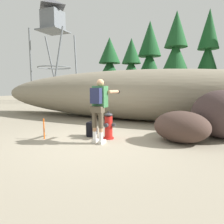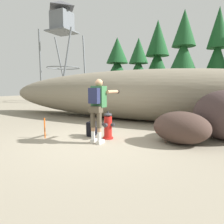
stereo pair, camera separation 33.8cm
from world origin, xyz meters
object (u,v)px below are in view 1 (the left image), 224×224
Objects in this scene: boulder_mid at (181,127)px; survey_stake at (44,129)px; utility_worker at (100,103)px; boulder_large at (223,114)px; fire_hydrant at (108,126)px; spare_backpack at (92,129)px; watchtower at (53,24)px.

survey_stake is at bearing -161.57° from boulder_mid.
boulder_large is (3.07, 1.95, -0.38)m from utility_worker.
fire_hydrant is at bearing -154.15° from boulder_large.
watchtower is (-10.43, 11.20, 7.37)m from spare_backpack.
boulder_large is 2.92× the size of survey_stake.
watchtower reaches higher than survey_stake.
spare_backpack is (-0.60, 0.07, -0.16)m from fire_hydrant.
fire_hydrant is at bearing -0.03° from utility_worker.
boulder_mid is at bearing 1.11° from spare_backpack.
spare_backpack is at bearing 173.21° from fire_hydrant.
spare_backpack is 0.27× the size of boulder_large.
utility_worker is at bearing -51.44° from spare_backpack.
utility_worker is 3.63× the size of spare_backpack.
fire_hydrant is 0.08× the size of watchtower.
survey_stake is at bearing -155.31° from fire_hydrant.
utility_worker is 2.85× the size of survey_stake.
utility_worker is 1.14× the size of boulder_mid.
spare_backpack is (-0.57, 0.56, -0.87)m from utility_worker.
utility_worker is at bearing -155.18° from boulder_mid.
utility_worker is at bearing 10.02° from survey_stake.
spare_backpack is 0.78× the size of survey_stake.
fire_hydrant reaches higher than spare_backpack.
boulder_mid is 18.38m from watchtower.
watchtower is at bearing 145.13° from boulder_large.
boulder_large is (3.03, 1.47, 0.34)m from fire_hydrant.
boulder_mid is (2.58, 0.37, 0.21)m from spare_backpack.
utility_worker is 0.17× the size of watchtower.
utility_worker is 0.97× the size of boulder_large.
watchtower is 16.90m from survey_stake.
spare_backpack is 16.99m from watchtower.
spare_backpack is at bearing 49.56° from utility_worker.
watchtower reaches higher than boulder_large.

